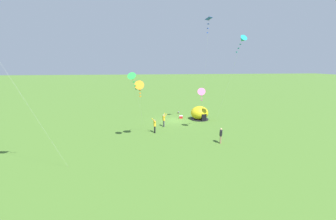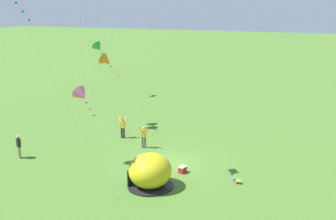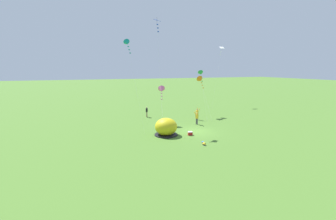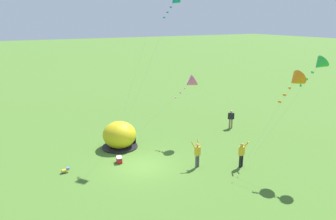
% 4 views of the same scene
% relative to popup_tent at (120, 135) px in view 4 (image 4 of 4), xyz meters
% --- Properties ---
extents(ground_plane, '(300.00, 300.00, 0.00)m').
position_rel_popup_tent_xyz_m(ground_plane, '(4.06, 0.15, -1.00)').
color(ground_plane, '#477028').
extents(popup_tent, '(2.81, 2.81, 2.10)m').
position_rel_popup_tent_xyz_m(popup_tent, '(0.00, 0.00, 0.00)').
color(popup_tent, gold).
rests_on(popup_tent, ground).
extents(cooler_box, '(0.60, 0.47, 0.44)m').
position_rel_popup_tent_xyz_m(cooler_box, '(2.71, -1.07, -0.78)').
color(cooler_box, red).
rests_on(cooler_box, ground).
extents(toddler_crawling, '(0.29, 0.55, 0.32)m').
position_rel_popup_tent_xyz_m(toddler_crawling, '(2.48, -4.75, -0.82)').
color(toddler_crawling, gold).
rests_on(toddler_crawling, ground).
extents(person_near_tent, '(0.57, 0.70, 1.89)m').
position_rel_popup_tent_xyz_m(person_near_tent, '(5.94, 3.38, 0.00)').
color(person_near_tent, '#4C4C51').
rests_on(person_near_tent, ground).
extents(person_watching_sky, '(0.40, 0.52, 1.72)m').
position_rel_popup_tent_xyz_m(person_watching_sky, '(0.53, 10.71, -0.03)').
color(person_watching_sky, '#8C7251').
rests_on(person_watching_sky, ground).
extents(person_flying_kite, '(0.52, 0.67, 1.89)m').
position_rel_popup_tent_xyz_m(person_flying_kite, '(7.39, 6.03, 0.00)').
color(person_flying_kite, black).
rests_on(person_flying_kite, ground).
extents(kite_pink, '(2.27, 5.74, 5.55)m').
position_rel_popup_tent_xyz_m(kite_pink, '(1.39, 5.63, 3.93)').
color(kite_pink, silver).
rests_on(kite_pink, ground).
extents(kite_teal, '(1.28, 6.29, 11.86)m').
position_rel_popup_tent_xyz_m(kite_teal, '(-3.11, 6.70, 10.31)').
color(kite_teal, silver).
rests_on(kite_teal, ground).
extents(kite_orange, '(1.07, 5.09, 6.75)m').
position_rel_popup_tent_xyz_m(kite_orange, '(9.14, 8.48, 5.12)').
color(kite_orange, silver).
rests_on(kite_orange, ground).
extents(kite_green, '(1.91, 5.53, 7.67)m').
position_rel_popup_tent_xyz_m(kite_green, '(9.84, 9.65, 6.11)').
color(kite_green, silver).
rests_on(kite_green, ground).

